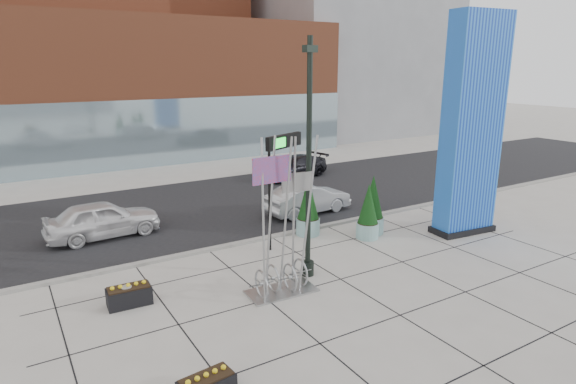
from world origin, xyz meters
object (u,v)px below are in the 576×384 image
blue_pylon (472,131)px  car_white_west (103,219)px  lamp_post (309,184)px  car_silver_mid (308,199)px  concrete_bollard (127,296)px  public_art_sculpture (282,253)px  overhead_street_sign (287,152)px

blue_pylon → car_white_west: blue_pylon is taller
lamp_post → car_white_west: bearing=124.7°
lamp_post → car_silver_mid: (4.17, 6.30, -2.66)m
lamp_post → concrete_bollard: bearing=170.4°
blue_pylon → concrete_bollard: bearing=-177.0°
lamp_post → public_art_sculpture: (-1.49, -0.69, -2.03)m
car_silver_mid → car_white_west: bearing=76.3°
blue_pylon → overhead_street_sign: (-7.87, 2.61, -0.63)m
blue_pylon → lamp_post: blue_pylon is taller
blue_pylon → car_silver_mid: 8.50m
lamp_post → concrete_bollard: lamp_post is taller
blue_pylon → overhead_street_sign: bearing=167.7°
public_art_sculpture → car_silver_mid: 9.02m
blue_pylon → overhead_street_sign: 8.32m
public_art_sculpture → concrete_bollard: public_art_sculpture is taller
public_art_sculpture → overhead_street_sign: public_art_sculpture is taller
blue_pylon → car_silver_mid: blue_pylon is taller
concrete_bollard → overhead_street_sign: overhead_street_sign is taller
lamp_post → car_white_west: 10.09m
public_art_sculpture → lamp_post: bearing=27.7°
public_art_sculpture → car_silver_mid: (5.67, 6.99, -0.64)m
concrete_bollard → car_silver_mid: car_silver_mid is taller
overhead_street_sign → car_white_west: size_ratio=0.97×
blue_pylon → concrete_bollard: blue_pylon is taller
lamp_post → car_white_west: lamp_post is taller
car_silver_mid → concrete_bollard: bearing=113.2°
public_art_sculpture → car_silver_mid: public_art_sculpture is taller
blue_pylon → car_silver_mid: size_ratio=2.09×
lamp_post → car_silver_mid: lamp_post is taller
lamp_post → overhead_street_sign: 3.04m
blue_pylon → public_art_sculpture: (-10.19, -0.94, -3.26)m
overhead_street_sign → public_art_sculpture: bearing=-146.4°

